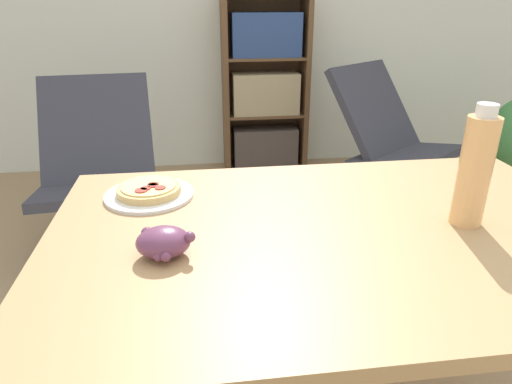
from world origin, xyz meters
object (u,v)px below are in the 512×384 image
(bookshelf, at_px, (265,91))
(drink_bottle, at_px, (475,170))
(grape_bunch, at_px, (163,242))
(lounge_chair_near, at_px, (102,195))
(pizza_on_plate, at_px, (149,192))
(lounge_chair_far, at_px, (392,162))

(bookshelf, bearing_deg, drink_bottle, -87.39)
(grape_bunch, distance_m, lounge_chair_near, 1.66)
(drink_bottle, relative_size, lounge_chair_near, 0.33)
(pizza_on_plate, bearing_deg, lounge_chair_far, 46.79)
(lounge_chair_near, bearing_deg, pizza_on_plate, -77.38)
(drink_bottle, bearing_deg, lounge_chair_far, 70.80)
(pizza_on_plate, relative_size, grape_bunch, 1.93)
(drink_bottle, distance_m, bookshelf, 2.54)
(pizza_on_plate, distance_m, lounge_chair_far, 2.08)
(grape_bunch, xyz_separation_m, drink_bottle, (0.72, 0.06, 0.11))
(drink_bottle, distance_m, lounge_chair_far, 1.94)
(pizza_on_plate, xyz_separation_m, lounge_chair_near, (-0.40, 1.18, -0.50))
(grape_bunch, distance_m, bookshelf, 2.65)
(pizza_on_plate, xyz_separation_m, grape_bunch, (0.06, -0.32, 0.02))
(pizza_on_plate, height_order, grape_bunch, grape_bunch)
(pizza_on_plate, height_order, drink_bottle, drink_bottle)
(pizza_on_plate, height_order, lounge_chair_far, lounge_chair_far)
(pizza_on_plate, xyz_separation_m, lounge_chair_far, (1.39, 1.47, -0.50))
(pizza_on_plate, distance_m, bookshelf, 2.35)
(grape_bunch, relative_size, lounge_chair_far, 0.13)
(grape_bunch, relative_size, drink_bottle, 0.43)
(grape_bunch, height_order, lounge_chair_near, lounge_chair_near)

